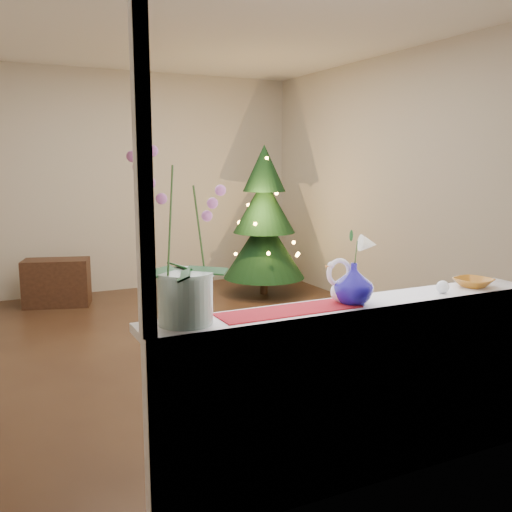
{
  "coord_description": "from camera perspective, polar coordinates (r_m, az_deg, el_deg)",
  "views": [
    {
      "loc": [
        -1.66,
        -4.61,
        1.61
      ],
      "look_at": [
        -0.08,
        -1.4,
        1.01
      ],
      "focal_mm": 40.0,
      "sensor_mm": 36.0,
      "label": 1
    }
  ],
  "objects": [
    {
      "name": "wall_front",
      "position": [
        2.7,
        11.87,
        3.74
      ],
      "size": [
        4.5,
        0.1,
        2.7
      ],
      "primitive_type": "cube",
      "color": "beige",
      "rests_on": "ground"
    },
    {
      "name": "side_table",
      "position": [
        6.78,
        -19.29,
        -2.53
      ],
      "size": [
        0.78,
        0.54,
        0.53
      ],
      "primitive_type": "cube",
      "rotation": [
        0.0,
        0.0,
        -0.3
      ],
      "color": "black",
      "rests_on": "ground"
    },
    {
      "name": "window_frame",
      "position": [
        2.71,
        11.73,
        11.17
      ],
      "size": [
        2.22,
        0.06,
        1.6
      ],
      "primitive_type": null,
      "color": "white",
      "rests_on": "windowsill"
    },
    {
      "name": "wall_back",
      "position": [
        7.31,
        -13.19,
        7.17
      ],
      "size": [
        4.5,
        0.1,
        2.7
      ],
      "primitive_type": "cube",
      "color": "beige",
      "rests_on": "ground"
    },
    {
      "name": "paperweight",
      "position": [
        3.17,
        18.17,
        -2.96
      ],
      "size": [
        0.08,
        0.08,
        0.07
      ],
      "primitive_type": "sphere",
      "rotation": [
        0.0,
        0.0,
        -0.17
      ],
      "color": "silver",
      "rests_on": "windowsill"
    },
    {
      "name": "ceiling",
      "position": [
        5.02,
        -6.78,
        21.93
      ],
      "size": [
        5.0,
        5.0,
        0.0
      ],
      "primitive_type": "plane",
      "color": "white",
      "rests_on": "wall_back"
    },
    {
      "name": "window_apron",
      "position": [
        2.96,
        10.77,
        -13.99
      ],
      "size": [
        2.2,
        0.08,
        0.88
      ],
      "primitive_type": "cube",
      "color": "white",
      "rests_on": "ground"
    },
    {
      "name": "lily",
      "position": [
        2.78,
        9.84,
        1.69
      ],
      "size": [
        0.13,
        0.07,
        0.18
      ],
      "primitive_type": null,
      "color": "silver",
      "rests_on": "blue_vase"
    },
    {
      "name": "swan",
      "position": [
        2.84,
        9.13,
        -2.52
      ],
      "size": [
        0.26,
        0.14,
        0.21
      ],
      "primitive_type": null,
      "rotation": [
        0.0,
        0.0,
        -0.11
      ],
      "color": "silver",
      "rests_on": "windowsill"
    },
    {
      "name": "amber_dish",
      "position": [
        3.39,
        20.92,
        -2.55
      ],
      "size": [
        0.2,
        0.2,
        0.04
      ],
      "primitive_type": "imported",
      "rotation": [
        0.0,
        0.0,
        0.2
      ],
      "color": "#A16119",
      "rests_on": "windowsill"
    },
    {
      "name": "orchid_pot",
      "position": [
        2.41,
        -7.23,
        1.91
      ],
      "size": [
        0.3,
        0.3,
        0.75
      ],
      "primitive_type": null,
      "rotation": [
        0.0,
        0.0,
        0.17
      ],
      "color": "silver",
      "rests_on": "windowsill"
    },
    {
      "name": "wall_right",
      "position": [
        6.05,
        14.14,
        6.71
      ],
      "size": [
        0.1,
        5.0,
        2.7
      ],
      "primitive_type": "cube",
      "color": "beige",
      "rests_on": "ground"
    },
    {
      "name": "blue_vase",
      "position": [
        2.81,
        9.72,
        -2.43
      ],
      "size": [
        0.25,
        0.25,
        0.23
      ],
      "primitive_type": "imported",
      "rotation": [
        0.0,
        0.0,
        0.15
      ],
      "color": "#0F086A",
      "rests_on": "windowsill"
    },
    {
      "name": "runner",
      "position": [
        2.67,
        3.36,
        -5.44
      ],
      "size": [
        0.7,
        0.2,
        0.01
      ],
      "primitive_type": "cube",
      "color": "maroon",
      "rests_on": "windowsill"
    },
    {
      "name": "ground",
      "position": [
        5.16,
        -6.19,
        -8.78
      ],
      "size": [
        5.0,
        5.0,
        0.0
      ],
      "primitive_type": "plane",
      "color": "#341F15",
      "rests_on": "ground"
    },
    {
      "name": "windowsill",
      "position": [
        2.88,
        9.97,
        -4.95
      ],
      "size": [
        2.2,
        0.26,
        0.04
      ],
      "primitive_type": "cube",
      "color": "white",
      "rests_on": "window_apron"
    },
    {
      "name": "xmas_tree",
      "position": [
        6.88,
        0.82,
        3.56
      ],
      "size": [
        1.16,
        1.16,
        1.81
      ],
      "primitive_type": null,
      "rotation": [
        0.0,
        0.0,
        0.19
      ],
      "color": "black",
      "rests_on": "ground"
    }
  ]
}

